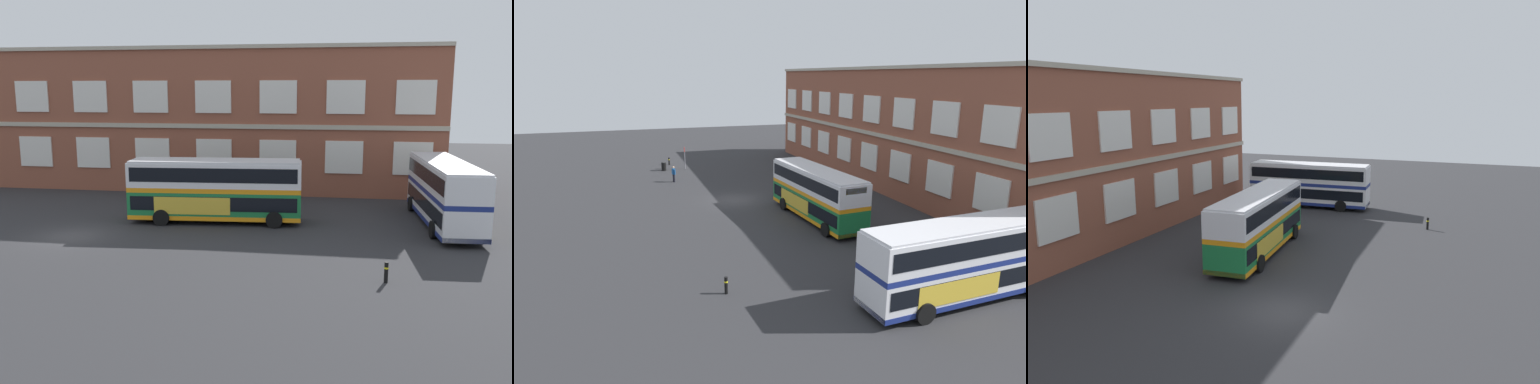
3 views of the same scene
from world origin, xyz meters
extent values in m
plane|color=#2B2B2D|center=(0.00, 2.00, 0.00)|extent=(120.00, 120.00, 0.00)
cube|color=#B2A893|center=(0.11, 13.92, 5.59)|extent=(47.13, 0.16, 0.36)
cube|color=#B2A893|center=(0.11, 13.95, 11.80)|extent=(47.13, 0.28, 0.30)
cube|color=silver|center=(0.11, 13.94, 3.26)|extent=(2.93, 0.12, 2.56)
cube|color=silver|center=(5.34, 13.94, 3.26)|extent=(2.93, 0.12, 2.56)
cube|color=silver|center=(10.58, 13.94, 3.26)|extent=(2.93, 0.12, 2.56)
cube|color=silver|center=(15.82, 13.94, 3.26)|extent=(2.93, 0.12, 2.56)
cube|color=silver|center=(21.05, 13.94, 3.26)|extent=(2.93, 0.12, 2.56)
cube|color=silver|center=(0.11, 13.94, 7.92)|extent=(2.93, 0.12, 2.56)
cube|color=silver|center=(5.34, 13.94, 7.92)|extent=(2.93, 0.12, 2.56)
cube|color=silver|center=(10.58, 13.94, 7.92)|extent=(2.93, 0.12, 2.56)
cube|color=silver|center=(15.82, 13.94, 7.92)|extent=(2.93, 0.12, 2.56)
cube|color=silver|center=(21.05, 13.94, 7.92)|extent=(2.93, 0.12, 2.56)
cube|color=#197038|center=(7.64, 4.76, 1.23)|extent=(11.16, 3.35, 1.75)
cube|color=black|center=(7.64, 4.76, 1.44)|extent=(10.72, 3.36, 0.90)
cube|color=orange|center=(7.64, 4.76, 2.25)|extent=(11.16, 3.35, 0.30)
cube|color=silver|center=(7.64, 4.76, 3.17)|extent=(11.16, 3.35, 1.55)
cube|color=black|center=(7.64, 4.76, 3.25)|extent=(10.72, 3.36, 0.90)
cube|color=orange|center=(7.64, 4.76, 0.49)|extent=(11.16, 3.37, 0.28)
cube|color=silver|center=(7.64, 4.76, 4.01)|extent=(10.93, 3.23, 0.12)
cube|color=gold|center=(6.42, 3.37, 1.31)|extent=(4.83, 0.38, 1.10)
cube|color=yellow|center=(13.10, 5.16, 3.60)|extent=(0.18, 1.66, 0.40)
cylinder|color=black|center=(11.57, 3.77, 0.52)|extent=(1.06, 0.40, 1.04)
cylinder|color=black|center=(11.39, 6.31, 0.52)|extent=(1.06, 0.40, 1.04)
cylinder|color=black|center=(4.44, 3.24, 0.52)|extent=(1.06, 0.40, 1.04)
cylinder|color=black|center=(4.26, 5.79, 0.52)|extent=(1.06, 0.40, 1.04)
cube|color=silver|center=(22.07, 6.24, 1.23)|extent=(3.10, 11.11, 1.75)
cube|color=black|center=(22.07, 6.24, 1.44)|extent=(3.12, 10.68, 0.90)
cube|color=navy|center=(22.07, 6.24, 2.25)|extent=(3.10, 11.11, 0.30)
cube|color=silver|center=(22.07, 6.24, 3.17)|extent=(3.10, 11.11, 1.55)
cube|color=black|center=(22.07, 6.24, 3.25)|extent=(3.12, 10.68, 0.90)
cube|color=navy|center=(22.07, 6.24, 0.49)|extent=(3.12, 11.12, 0.28)
cube|color=silver|center=(22.07, 6.24, 4.01)|extent=(2.99, 10.89, 0.12)
cube|color=gold|center=(23.43, 4.98, 1.31)|extent=(0.27, 4.84, 1.10)
cube|color=yellow|center=(21.80, 11.70, 3.60)|extent=(1.66, 0.14, 0.40)
cylinder|color=black|center=(23.15, 10.15, 0.52)|extent=(0.37, 1.05, 1.04)
cylinder|color=black|center=(20.61, 10.02, 0.52)|extent=(0.37, 1.05, 1.04)
cylinder|color=black|center=(23.51, 3.00, 0.52)|extent=(0.37, 1.05, 1.04)
cylinder|color=black|center=(20.97, 2.88, 0.52)|extent=(0.37, 1.05, 1.04)
cylinder|color=black|center=(17.70, -4.96, 0.47)|extent=(0.18, 0.18, 0.95)
cylinder|color=yellow|center=(17.70, -4.96, 0.68)|extent=(0.19, 0.19, 0.08)
camera|label=1|loc=(15.51, -28.17, 8.45)|focal=37.36mm
camera|label=2|loc=(38.75, -9.74, 11.11)|focal=31.53mm
camera|label=3|loc=(-19.76, -8.00, 9.97)|focal=33.63mm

